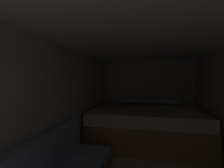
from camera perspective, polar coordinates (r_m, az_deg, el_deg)
wall_back at (r=4.79m, az=12.00°, el=-3.64°), size 2.60×0.05×1.95m
wall_left at (r=2.71m, az=-17.19°, el=-7.81°), size 0.05×4.87×1.95m
ceiling_slab at (r=2.38m, az=11.32°, el=15.23°), size 2.60×4.87×0.05m
bed at (r=3.96m, az=11.75°, el=-13.40°), size 2.38×1.78×0.91m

